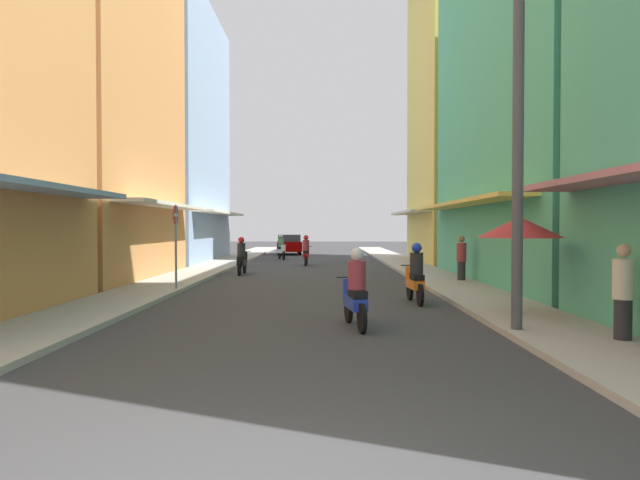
{
  "coord_description": "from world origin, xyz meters",
  "views": [
    {
      "loc": [
        0.5,
        -3.94,
        1.97
      ],
      "look_at": [
        0.4,
        14.2,
        1.57
      ],
      "focal_mm": 32.02,
      "sensor_mm": 36.0,
      "label": 1
    }
  ],
  "objects_px": {
    "pedestrian_far": "(623,295)",
    "street_sign_no_entry": "(176,236)",
    "parked_car": "(289,244)",
    "utility_pole": "(518,114)",
    "vendor_umbrella": "(520,227)",
    "motorbike_black": "(242,258)",
    "motorbike_white": "(281,248)",
    "pedestrian_foreground": "(461,260)",
    "motorbike_orange": "(415,276)",
    "motorbike_red": "(306,252)",
    "motorbike_blue": "(355,292)"
  },
  "relations": [
    {
      "from": "motorbike_blue",
      "to": "parked_car",
      "type": "bearing_deg",
      "value": 95.87
    },
    {
      "from": "motorbike_black",
      "to": "pedestrian_far",
      "type": "bearing_deg",
      "value": -59.82
    },
    {
      "from": "motorbike_black",
      "to": "utility_pole",
      "type": "xyz_separation_m",
      "value": [
        6.92,
        -13.39,
        3.32
      ]
    },
    {
      "from": "pedestrian_far",
      "to": "utility_pole",
      "type": "height_order",
      "value": "utility_pole"
    },
    {
      "from": "vendor_umbrella",
      "to": "street_sign_no_entry",
      "type": "distance_m",
      "value": 9.92
    },
    {
      "from": "motorbike_black",
      "to": "motorbike_blue",
      "type": "bearing_deg",
      "value": -72.32
    },
    {
      "from": "pedestrian_foreground",
      "to": "pedestrian_far",
      "type": "bearing_deg",
      "value": -89.52
    },
    {
      "from": "motorbike_blue",
      "to": "street_sign_no_entry",
      "type": "height_order",
      "value": "street_sign_no_entry"
    },
    {
      "from": "pedestrian_far",
      "to": "motorbike_red",
      "type": "bearing_deg",
      "value": 106.15
    },
    {
      "from": "motorbike_black",
      "to": "motorbike_orange",
      "type": "bearing_deg",
      "value": -57.09
    },
    {
      "from": "pedestrian_far",
      "to": "vendor_umbrella",
      "type": "height_order",
      "value": "vendor_umbrella"
    },
    {
      "from": "motorbike_black",
      "to": "pedestrian_far",
      "type": "height_order",
      "value": "pedestrian_far"
    },
    {
      "from": "pedestrian_far",
      "to": "street_sign_no_entry",
      "type": "relative_size",
      "value": 0.64
    },
    {
      "from": "parked_car",
      "to": "vendor_umbrella",
      "type": "height_order",
      "value": "vendor_umbrella"
    },
    {
      "from": "pedestrian_far",
      "to": "motorbike_black",
      "type": "bearing_deg",
      "value": 120.18
    },
    {
      "from": "motorbike_orange",
      "to": "street_sign_no_entry",
      "type": "distance_m",
      "value": 7.28
    },
    {
      "from": "parked_car",
      "to": "utility_pole",
      "type": "relative_size",
      "value": 0.54
    },
    {
      "from": "vendor_umbrella",
      "to": "street_sign_no_entry",
      "type": "relative_size",
      "value": 0.83
    },
    {
      "from": "pedestrian_foreground",
      "to": "motorbike_red",
      "type": "bearing_deg",
      "value": 121.09
    },
    {
      "from": "pedestrian_foreground",
      "to": "utility_pole",
      "type": "height_order",
      "value": "utility_pole"
    },
    {
      "from": "street_sign_no_entry",
      "to": "motorbike_white",
      "type": "bearing_deg",
      "value": 84.01
    },
    {
      "from": "pedestrian_foreground",
      "to": "pedestrian_far",
      "type": "height_order",
      "value": "pedestrian_far"
    },
    {
      "from": "utility_pole",
      "to": "street_sign_no_entry",
      "type": "bearing_deg",
      "value": 139.71
    },
    {
      "from": "pedestrian_foreground",
      "to": "vendor_umbrella",
      "type": "height_order",
      "value": "vendor_umbrella"
    },
    {
      "from": "motorbike_black",
      "to": "street_sign_no_entry",
      "type": "height_order",
      "value": "street_sign_no_entry"
    },
    {
      "from": "motorbike_blue",
      "to": "motorbike_white",
      "type": "bearing_deg",
      "value": 97.64
    },
    {
      "from": "motorbike_orange",
      "to": "utility_pole",
      "type": "bearing_deg",
      "value": -75.72
    },
    {
      "from": "parked_car",
      "to": "street_sign_no_entry",
      "type": "distance_m",
      "value": 24.53
    },
    {
      "from": "vendor_umbrella",
      "to": "street_sign_no_entry",
      "type": "height_order",
      "value": "street_sign_no_entry"
    },
    {
      "from": "motorbike_blue",
      "to": "parked_car",
      "type": "distance_m",
      "value": 30.56
    },
    {
      "from": "motorbike_orange",
      "to": "vendor_umbrella",
      "type": "height_order",
      "value": "vendor_umbrella"
    },
    {
      "from": "parked_car",
      "to": "pedestrian_far",
      "type": "height_order",
      "value": "pedestrian_far"
    },
    {
      "from": "parked_car",
      "to": "pedestrian_far",
      "type": "xyz_separation_m",
      "value": [
        7.45,
        -32.14,
        0.11
      ]
    },
    {
      "from": "motorbike_black",
      "to": "pedestrian_foreground",
      "type": "xyz_separation_m",
      "value": [
        8.26,
        -3.73,
        0.13
      ]
    },
    {
      "from": "parked_car",
      "to": "vendor_umbrella",
      "type": "relative_size",
      "value": 1.92
    },
    {
      "from": "vendor_umbrella",
      "to": "motorbike_black",
      "type": "bearing_deg",
      "value": 123.6
    },
    {
      "from": "motorbike_blue",
      "to": "motorbike_black",
      "type": "relative_size",
      "value": 0.99
    },
    {
      "from": "motorbike_white",
      "to": "pedestrian_foreground",
      "type": "xyz_separation_m",
      "value": [
        7.43,
        -14.91,
        0.13
      ]
    },
    {
      "from": "motorbike_orange",
      "to": "motorbike_red",
      "type": "xyz_separation_m",
      "value": [
        -3.28,
        14.75,
        0.0
      ]
    },
    {
      "from": "motorbike_orange",
      "to": "street_sign_no_entry",
      "type": "relative_size",
      "value": 0.68
    },
    {
      "from": "street_sign_no_entry",
      "to": "motorbike_orange",
      "type": "bearing_deg",
      "value": -18.59
    },
    {
      "from": "motorbike_blue",
      "to": "motorbike_red",
      "type": "relative_size",
      "value": 0.99
    },
    {
      "from": "parked_car",
      "to": "utility_pole",
      "type": "xyz_separation_m",
      "value": [
        6.02,
        -31.18,
        3.29
      ]
    },
    {
      "from": "utility_pole",
      "to": "motorbike_white",
      "type": "bearing_deg",
      "value": 103.92
    },
    {
      "from": "motorbike_white",
      "to": "pedestrian_foreground",
      "type": "relative_size",
      "value": 1.05
    },
    {
      "from": "pedestrian_foreground",
      "to": "motorbike_orange",
      "type": "bearing_deg",
      "value": -115.37
    },
    {
      "from": "pedestrian_far",
      "to": "vendor_umbrella",
      "type": "distance_m",
      "value": 3.17
    },
    {
      "from": "motorbike_red",
      "to": "street_sign_no_entry",
      "type": "bearing_deg",
      "value": -105.92
    },
    {
      "from": "motorbike_blue",
      "to": "motorbike_black",
      "type": "height_order",
      "value": "same"
    },
    {
      "from": "motorbike_blue",
      "to": "motorbike_black",
      "type": "xyz_separation_m",
      "value": [
        -4.02,
        12.61,
        0.0
      ]
    }
  ]
}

